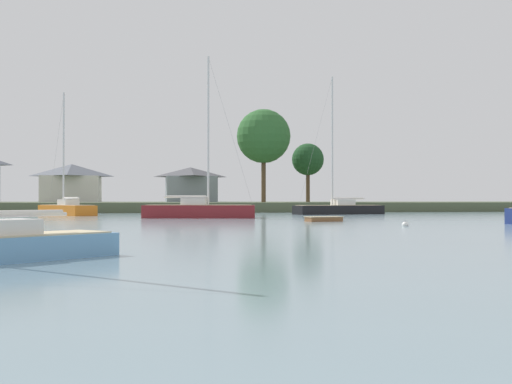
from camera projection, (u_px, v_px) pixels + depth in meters
name	position (u px, v px, depth m)	size (l,w,h in m)	color
far_shore_bank	(236.00, 206.00, 95.08)	(192.77, 44.87, 1.18)	#4C563D
sailboat_maroon	(199.00, 214.00, 51.26)	(9.48, 3.94, 14.17)	maroon
sailboat_orange	(66.00, 212.00, 60.79)	(6.52, 9.01, 12.86)	orange
dinghy_wood	(324.00, 220.00, 42.88)	(2.74, 1.68, 0.48)	brown
sailboat_black	(339.00, 211.00, 64.76)	(10.03, 4.47, 15.03)	black
mooring_buoy_white	(405.00, 225.00, 35.20)	(0.38, 0.38, 0.43)	white
shore_tree_inland_a	(308.00, 160.00, 89.19)	(4.61, 4.61, 8.48)	brown
shore_tree_right_mid	(264.00, 136.00, 83.64)	(7.30, 7.30, 12.60)	brown
cottage_near_water	(72.00, 182.00, 97.92)	(9.40, 8.16, 5.99)	silver
cottage_behind_trees	(191.00, 184.00, 99.09)	(8.38, 10.28, 5.55)	gray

